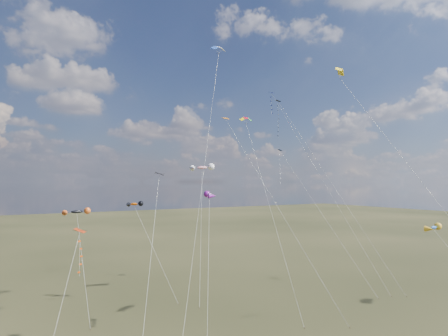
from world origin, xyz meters
TOP-DOWN VIEW (x-y plane):
  - diamond_black_high at (15.91, 23.80)m, footprint 9.18×19.92m
  - diamond_navy_tall at (15.27, 24.14)m, footprint 8.01×19.53m
  - diamond_black_mid at (-14.60, 7.23)m, footprint 5.90×9.53m
  - diamond_red_low at (-21.68, 9.65)m, footprint 4.89×6.92m
  - diamond_navy_right at (13.02, 20.30)m, footprint 7.22×14.41m
  - diamond_orange_center at (2.28, 13.65)m, footprint 6.99×17.91m
  - parafoil_yellow at (10.33, 5.21)m, footprint 4.48×24.76m
  - parafoil_blue_white at (0.14, 19.87)m, footprint 14.85×17.08m
  - parafoil_tricolor at (6.61, 21.97)m, footprint 5.44×19.17m
  - novelty_black_orange at (-19.41, 23.14)m, footprint 3.18×8.10m
  - novelty_orange_black at (-10.76, 26.02)m, footprint 5.48×7.96m
  - novelty_white_purple at (-6.74, 10.01)m, footprint 4.99×8.73m
  - novelty_redwhite_stripe at (0.48, 25.78)m, footprint 7.09×10.43m
  - novelty_blue_yellow at (10.49, -7.20)m, footprint 5.65×8.08m

SIDE VIEW (x-z plane):
  - diamond_red_low at x=-21.68m, z-range 3.50..15.85m
  - novelty_blue_yellow at x=10.49m, z-range 5.84..18.50m
  - novelty_black_orange at x=-19.41m, z-range 6.26..19.80m
  - novelty_orange_black at x=-10.76m, z-range 6.55..20.68m
  - diamond_black_mid at x=-14.60m, z-range 4.83..22.87m
  - novelty_white_purple at x=-6.74m, z-range 7.43..23.29m
  - diamond_navy_right at x=13.02m, z-range 7.29..29.74m
  - diamond_orange_center at x=2.28m, z-range 5.86..32.41m
  - novelty_redwhite_stripe at x=0.48m, z-range 9.28..29.27m
  - diamond_black_high at x=15.91m, z-range 11.00..42.82m
  - parafoil_tricolor at x=6.61m, z-range 13.18..41.12m
  - diamond_navy_tall at x=15.27m, z-range 11.96..45.40m
  - parafoil_yellow at x=10.33m, z-range 15.49..48.10m
  - parafoil_blue_white at x=0.14m, z-range 18.14..56.17m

